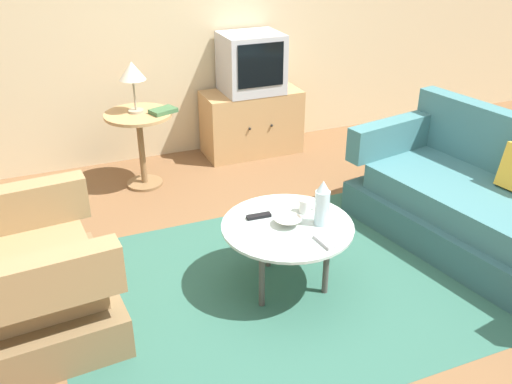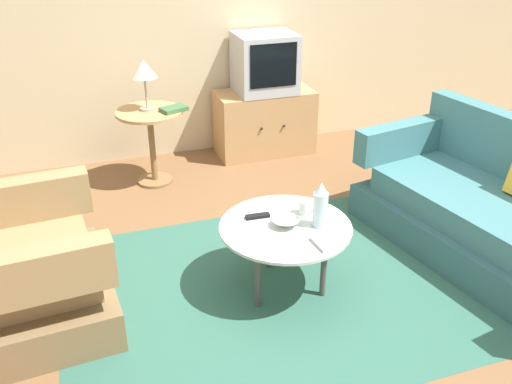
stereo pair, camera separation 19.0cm
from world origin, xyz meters
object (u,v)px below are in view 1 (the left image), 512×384
Objects in this scene: television at (251,63)px; vase at (322,204)px; coffee_table at (287,230)px; armchair at (11,285)px; bowl at (288,222)px; tv_stand at (252,122)px; couch at (493,210)px; mug at (306,206)px; tv_remote_silver at (324,242)px; side_table at (140,134)px; table_lamp at (132,73)px; tv_remote_dark at (259,216)px; book at (163,111)px.

television reaches higher than vase.
armchair is at bearing 173.27° from coffee_table.
bowl is at bearing -80.82° from coffee_table.
tv_stand is 2.13m from bowl.
television is at bearing 10.89° from couch.
vase is (-1.27, 0.06, 0.28)m from couch.
mug is 0.75× the size of tv_remote_silver.
side_table is 0.49m from table_lamp.
tv_remote_dark is at bearing -110.71° from tv_stand.
coffee_table is at bearing 134.12° from tv_remote_dark.
television is 2.16m from bowl.
side_table is (-0.50, 1.72, 0.06)m from coffee_table.
couch is at bearing -9.87° from mug.
book is at bearing 106.99° from mug.
couch reaches higher than tv_remote_silver.
tv_stand is at bearing 77.54° from mug.
couch reaches higher than side_table.
armchair is 1.32× the size of coffee_table.
vase reaches higher than tv_remote_dark.
couch is 1.46m from coffee_table.
tv_remote_silver is at bearing 84.84° from couch.
vase is at bearing 77.45° from armchair.
armchair is at bearing 171.85° from vase.
bowl is at bearing -164.48° from tv_remote_silver.
vase is 0.25m from tv_remote_silver.
television reaches higher than tv_remote_silver.
side_table is 1.80m from bowl.
coffee_table is 5.20× the size of tv_remote_dark.
side_table is 4.22× the size of tv_remote_dark.
bowl is (-0.19, 0.06, -0.11)m from vase.
coffee_table is (-1.45, 0.13, 0.11)m from couch.
vase is 1.19× the size of book.
tv_stand is (2.11, 1.86, -0.02)m from armchair.
coffee_table is at bearing -73.90° from side_table.
television reaches higher than armchair.
vase is at bearing -82.71° from mug.
television is at bearing 90.00° from tv_stand.
side_table is 1.15m from tv_stand.
armchair is 6.51× the size of tv_remote_silver.
tv_remote_dark is 1.54m from book.
tv_remote_silver is at bearing -114.12° from vase.
side_table is 2.07m from tv_remote_silver.
book is at bearing -157.17° from tv_stand.
table_lamp is 2.70× the size of tv_remote_dark.
couch is at bearing -2.84° from vase.
bowl is (0.51, -1.75, -0.49)m from table_lamp.
tv_stand is 3.79× the size of book.
armchair reaches higher than tv_remote_dark.
tv_remote_silver is at bearing -100.59° from mug.
tv_remote_silver is (1.62, -0.44, 0.13)m from armchair.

